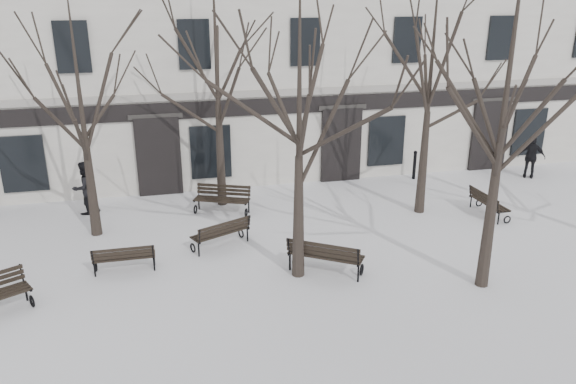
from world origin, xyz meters
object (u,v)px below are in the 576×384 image
object	(u,v)px
bench_1	(124,257)
bench_4	(221,232)
bench_5	(488,202)
tree_2	(510,63)
bench_2	(325,255)
tree_1	(299,91)
bench_3	(222,198)

from	to	relation	value
bench_1	bench_4	bearing A→B (deg)	-160.70
bench_4	bench_5	distance (m)	9.03
tree_2	bench_4	distance (m)	8.93
tree_2	bench_2	world-z (taller)	tree_2
tree_1	tree_2	bearing A→B (deg)	-20.01
bench_2	bench_5	distance (m)	7.08
tree_2	bench_1	distance (m)	10.75
bench_1	bench_2	distance (m)	5.38
tree_1	bench_3	size ratio (longest dim) A/B	4.00
bench_3	bench_5	distance (m)	8.95
tree_1	bench_2	world-z (taller)	tree_1
bench_4	tree_2	bearing A→B (deg)	123.92
bench_2	bench_3	bearing A→B (deg)	-33.47
tree_2	bench_5	world-z (taller)	tree_2
bench_2	bench_4	distance (m)	3.36
tree_2	bench_4	bearing A→B (deg)	148.61
bench_1	bench_4	xyz separation A→B (m)	(2.73, 0.92, 0.04)
bench_1	bench_5	xyz separation A→B (m)	(11.75, 1.35, 0.02)
tree_2	bench_1	size ratio (longest dim) A/B	5.51
tree_2	bench_5	xyz separation A→B (m)	(2.78, 4.23, -5.17)
tree_1	bench_4	xyz separation A→B (m)	(-1.76, 2.18, -4.42)
tree_2	bench_4	size ratio (longest dim) A/B	4.88
tree_2	bench_3	bearing A→B (deg)	131.66
tree_2	bench_5	distance (m)	7.23
bench_3	bench_5	bearing A→B (deg)	8.26
tree_2	bench_2	size ratio (longest dim) A/B	4.43
bench_1	bench_5	size ratio (longest dim) A/B	0.96
tree_1	bench_3	world-z (taller)	tree_1
bench_2	bench_4	bearing A→B (deg)	-8.61
bench_2	bench_4	size ratio (longest dim) A/B	1.10
bench_3	bench_5	size ratio (longest dim) A/B	1.15
bench_1	bench_2	xyz separation A→B (m)	(5.20, -1.35, 0.10)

